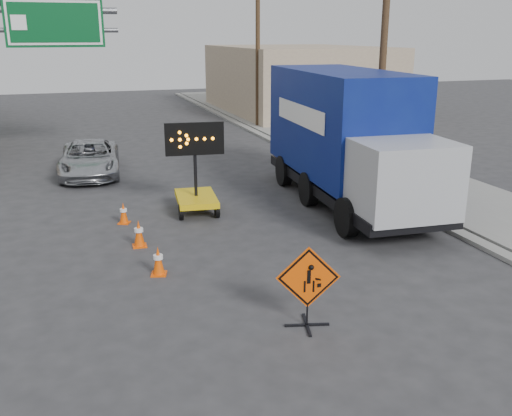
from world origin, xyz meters
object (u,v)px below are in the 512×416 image
arrow_board (196,192)px  pickup_truck (90,158)px  construction_sign (308,285)px  box_truck (347,145)px

arrow_board → pickup_truck: (-2.92, 6.25, 0.03)m
construction_sign → pickup_truck: construction_sign is taller
construction_sign → box_truck: 8.77m
pickup_truck → box_truck: bearing=-35.8°
arrow_board → box_truck: bearing=-0.3°
construction_sign → pickup_truck: 14.59m
box_truck → pickup_truck: bearing=143.0°
pickup_truck → box_truck: size_ratio=0.53×
pickup_truck → box_truck: 10.50m
arrow_board → box_truck: 5.16m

